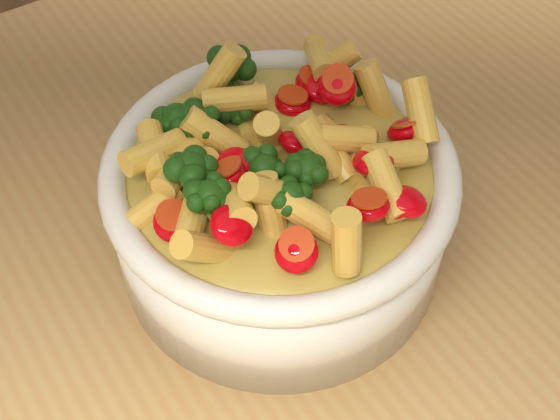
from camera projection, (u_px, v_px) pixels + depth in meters
table at (357, 314)px, 0.64m from camera, size 1.20×0.80×0.90m
serving_bowl at (280, 209)px, 0.51m from camera, size 0.23×0.23×0.10m
pasta_salad at (280, 145)px, 0.47m from camera, size 0.18×0.18×0.04m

